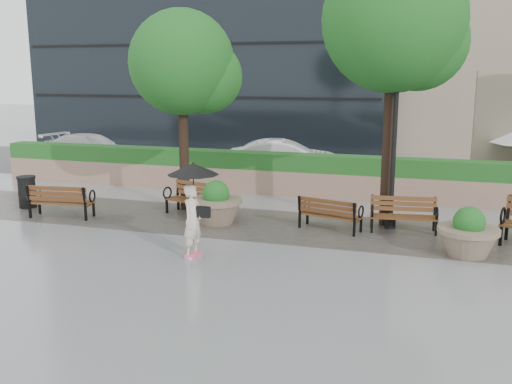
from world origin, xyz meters
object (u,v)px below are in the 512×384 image
(bench_2, at_px, (330,221))
(car_right, at_px, (284,159))
(bench_1, at_px, (194,206))
(bench_3, at_px, (403,222))
(planter_right, at_px, (468,237))
(planter_left, at_px, (216,207))
(pedestrian, at_px, (193,201))
(lamppost, at_px, (394,152))
(bench_0, at_px, (62,208))
(trash_bin, at_px, (27,193))
(car_left, at_px, (91,150))

(bench_2, bearing_deg, car_right, -51.99)
(bench_1, xyz_separation_m, bench_3, (5.72, -0.02, -0.01))
(car_right, bearing_deg, planter_right, -154.70)
(planter_left, height_order, car_right, car_right)
(pedestrian, bearing_deg, bench_3, -43.36)
(planter_right, bearing_deg, lamppost, 134.71)
(bench_0, xyz_separation_m, car_right, (4.34, 7.84, 0.44))
(lamppost, bearing_deg, car_right, 125.19)
(lamppost, bearing_deg, trash_bin, -175.56)
(bench_2, xyz_separation_m, pedestrian, (-2.46, -2.97, 1.00))
(bench_3, bearing_deg, planter_left, 179.81)
(bench_0, height_order, bench_1, bench_0)
(bench_3, height_order, pedestrian, pedestrian)
(car_left, bearing_deg, bench_1, -121.18)
(planter_right, bearing_deg, planter_left, 171.45)
(bench_3, height_order, planter_left, planter_left)
(bench_0, height_order, bench_2, bench_0)
(trash_bin, distance_m, car_left, 8.05)
(planter_left, relative_size, pedestrian, 0.68)
(car_left, bearing_deg, bench_2, -111.67)
(bench_3, relative_size, car_left, 0.37)
(bench_1, xyz_separation_m, planter_left, (0.92, -0.64, 0.18))
(bench_1, bearing_deg, lamppost, 20.38)
(bench_3, bearing_deg, lamppost, 136.10)
(lamppost, xyz_separation_m, car_left, (-13.24, 6.75, -1.33))
(bench_0, bearing_deg, lamppost, -177.27)
(bench_2, relative_size, trash_bin, 1.87)
(bench_0, xyz_separation_m, planter_right, (10.56, -0.26, 0.16))
(planter_right, height_order, car_left, car_left)
(planter_left, xyz_separation_m, planter_right, (6.25, -0.94, -0.02))
(bench_2, relative_size, bench_3, 0.99)
(bench_0, xyz_separation_m, car_left, (-4.46, 8.29, 0.39))
(planter_right, xyz_separation_m, car_left, (-15.02, 8.55, 0.24))
(trash_bin, bearing_deg, planter_left, -0.43)
(bench_2, height_order, trash_bin, trash_bin)
(bench_3, bearing_deg, bench_2, -175.10)
(bench_1, bearing_deg, bench_3, 17.79)
(planter_right, distance_m, car_left, 17.28)
(bench_1, bearing_deg, bench_2, 11.97)
(bench_3, relative_size, car_right, 0.39)
(bench_0, distance_m, car_left, 9.42)
(planter_left, height_order, trash_bin, planter_left)
(bench_2, height_order, pedestrian, pedestrian)
(bench_2, relative_size, lamppost, 0.37)
(bench_2, height_order, car_right, car_right)
(planter_left, bearing_deg, bench_3, 7.31)
(bench_2, relative_size, planter_right, 1.27)
(bench_3, bearing_deg, car_right, 118.62)
(lamppost, height_order, car_right, lamppost)
(bench_3, xyz_separation_m, planter_right, (1.45, -1.56, 0.17))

